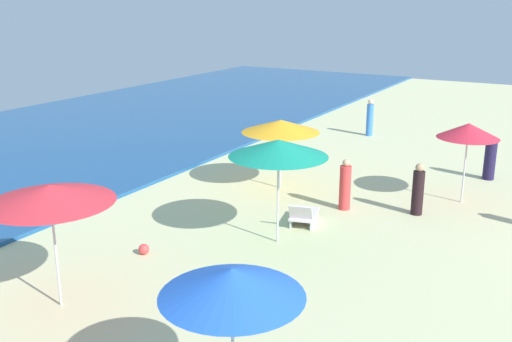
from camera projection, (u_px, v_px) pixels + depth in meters
The scene contains 12 objects.
ocean at pixel (19, 150), 23.85m from camera, with size 60.00×15.05×0.12m, color #1D4F88.
umbrella_0 at pixel (281, 126), 18.77m from camera, with size 2.50×2.50×2.25m.
umbrella_1 at pixel (278, 148), 14.38m from camera, with size 2.46×2.46×2.67m.
lounge_chair_1_0 at pixel (304, 215), 16.14m from camera, with size 1.38×0.93×0.72m.
umbrella_2 at pixel (468, 131), 17.35m from camera, with size 1.81×1.81×2.44m.
umbrella_3 at pixel (50, 194), 11.30m from camera, with size 2.49×2.49×2.55m.
umbrella_4 at pixel (232, 283), 8.10m from camera, with size 2.06×2.06×2.44m.
beachgoer_0 at pixel (345, 186), 17.20m from camera, with size 0.40×0.40×1.51m.
beachgoer_2 at pixel (490, 159), 20.05m from camera, with size 0.39×0.39×1.53m.
beachgoer_3 at pixel (418, 191), 16.79m from camera, with size 0.40×0.40×1.51m.
beachgoer_4 at pixel (370, 118), 26.39m from camera, with size 0.40×0.40×1.64m.
beach_ball_0 at pixel (144, 249), 14.30m from camera, with size 0.26×0.26×0.26m, color #ED4140.
Camera 1 is at (-15.29, 2.68, 5.98)m, focal length 41.62 mm.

